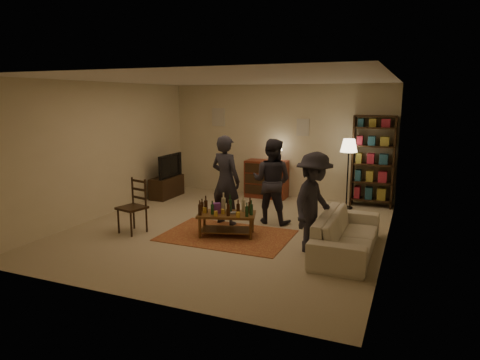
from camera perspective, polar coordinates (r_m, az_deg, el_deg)
The scene contains 13 objects.
floor at distance 7.97m, azimuth -1.53°, elevation -6.53°, with size 6.00×6.00×0.00m, color #C6B793.
room_shell at distance 10.62m, azimuth 1.80°, elevation 7.81°, with size 6.00×6.00×6.00m.
rug at distance 7.59m, azimuth -1.77°, elevation -7.38°, with size 2.20×1.50×0.01m, color maroon.
coffee_table at distance 7.48m, azimuth -1.80°, elevation -4.67°, with size 1.11×0.81×0.75m.
dining_chair at distance 7.89m, azimuth -13.89°, elevation -3.10°, with size 0.52×0.52×0.99m.
tv_stand at distance 10.54m, azimuth -9.73°, elevation -0.19°, with size 0.40×1.00×1.06m.
dresser at distance 10.38m, azimuth 3.59°, elevation 0.28°, with size 1.00×0.50×1.36m.
bookshelf at distance 9.85m, azimuth 17.31°, elevation 2.52°, with size 0.90×0.34×2.02m.
floor_lamp at distance 9.46m, azimuth 14.30°, elevation 3.87°, with size 0.36×0.36×1.52m.
sofa at distance 6.92m, azimuth 14.05°, elevation -6.95°, with size 2.08×0.81×0.61m, color beige.
person_left at distance 8.08m, azimuth -1.93°, elevation -0.05°, with size 0.62×0.41×1.71m, color #25242C.
person_right at distance 8.20m, azimuth 4.25°, elevation -0.16°, with size 0.79×0.62×1.63m, color #28272F.
person_by_sofa at distance 6.72m, azimuth 9.82°, elevation -3.00°, with size 1.02×0.59×1.58m, color #292830.
Camera 1 is at (3.10, -6.94, 2.39)m, focal length 32.00 mm.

